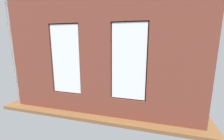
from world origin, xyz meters
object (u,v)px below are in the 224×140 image
potted_plant_mid_room_small (139,81)px  potted_plant_corner_far_left (181,92)px  potted_plant_foreground_right (86,70)px  potted_plant_beside_window_right (63,80)px  media_console (71,77)px  cup_ceramic (110,79)px  tv_flatscreen (71,66)px  papasan_chair (113,73)px  couch_by_window (97,95)px  potted_plant_corner_near_left (170,71)px  couch_left (170,89)px  table_plant_small (111,78)px  coffee_table (110,81)px  remote_black (99,80)px  remote_silver (120,80)px  potted_plant_near_tv (71,77)px  remote_gray (106,79)px

potted_plant_mid_room_small → potted_plant_corner_far_left: potted_plant_corner_far_left is taller
potted_plant_foreground_right → potted_plant_beside_window_right: potted_plant_beside_window_right is taller
media_console → potted_plant_corner_far_left: size_ratio=0.71×
cup_ceramic → potted_plant_mid_room_small: 1.35m
media_console → potted_plant_foreground_right: 1.22m
tv_flatscreen → papasan_chair: (-2.02, -0.77, -0.40)m
tv_flatscreen → papasan_chair: 2.20m
couch_by_window → potted_plant_corner_near_left: size_ratio=1.81×
couch_left → cup_ceramic: size_ratio=17.99×
table_plant_small → potted_plant_corner_far_left: potted_plant_corner_far_left is taller
potted_plant_corner_near_left → potted_plant_beside_window_right: 5.16m
coffee_table → couch_by_window: bearing=90.7°
tv_flatscreen → potted_plant_mid_room_small: size_ratio=2.07×
coffee_table → potted_plant_beside_window_right: (1.18, 1.68, 0.41)m
couch_left → coffee_table: 2.47m
couch_by_window → couch_left: (-2.44, -1.36, -0.00)m
couch_left → table_plant_small: 2.36m
couch_left → media_console: 4.80m
coffee_table → potted_plant_corner_near_left: potted_plant_corner_near_left is taller
coffee_table → potted_plant_mid_room_small: 1.34m
remote_black → tv_flatscreen: 1.98m
couch_left → remote_silver: couch_left is taller
papasan_chair → potted_plant_corner_near_left: bearing=-171.0°
couch_by_window → remote_black: bearing=-71.9°
coffee_table → cup_ceramic: bearing=0.0°
coffee_table → remote_black: remote_black is taller
coffee_table → remote_silver: (-0.42, -0.13, 0.06)m
tv_flatscreen → potted_plant_near_tv: potted_plant_near_tv is taller
tv_flatscreen → potted_plant_mid_room_small: tv_flatscreen is taller
couch_by_window → couch_left: size_ratio=0.96×
potted_plant_foreground_right → potted_plant_near_tv: size_ratio=0.57×
remote_black → potted_plant_mid_room_small: 1.81m
media_console → papasan_chair: papasan_chair is taller
coffee_table → potted_plant_mid_room_small: size_ratio=3.17×
coffee_table → potted_plant_mid_room_small: bearing=-154.4°
remote_black → potted_plant_beside_window_right: (0.72, 1.57, 0.35)m
couch_by_window → couch_left: 2.79m
media_console → papasan_chair: (-2.02, -0.77, 0.20)m
couch_by_window → potted_plant_mid_room_small: size_ratio=3.68×
remote_silver → potted_plant_corner_far_left: bearing=-38.6°
cup_ceramic → remote_gray: 0.22m
media_console → remote_black: bearing=158.5°
remote_silver → potted_plant_corner_far_left: size_ratio=0.13×
remote_gray → potted_plant_foreground_right: (1.77, -1.67, 0.00)m
table_plant_small → remote_silver: 0.41m
potted_plant_foreground_right → potted_plant_beside_window_right: 3.56m
table_plant_small → potted_plant_corner_near_left: size_ratio=0.23×
potted_plant_foreground_right → remote_silver: bearing=145.6°
remote_black → cup_ceramic: bearing=-39.2°
remote_silver → media_console: 2.73m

